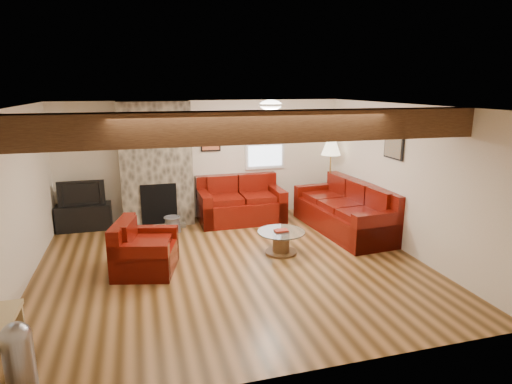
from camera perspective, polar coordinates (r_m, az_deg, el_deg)
The scene contains 16 objects.
room at distance 6.53m, azimuth -3.26°, elevation 0.34°, with size 8.00×8.00×8.00m.
oak_beam at distance 5.15m, azimuth -0.38°, elevation 8.68°, with size 6.00×0.36×0.38m, color #371E10.
chimney_breast at distance 8.84m, azimuth -13.14°, elevation 3.39°, with size 1.40×0.67×2.50m.
back_window at distance 9.39m, azimuth 1.22°, elevation 6.40°, with size 0.90×0.08×1.10m, color silver, non-canonical shape.
ceiling_dome at distance 7.46m, azimuth 1.98°, elevation 11.30°, with size 0.40×0.40×0.18m, color white, non-canonical shape.
artwork_back at distance 9.10m, azimuth -6.08°, elevation 7.03°, with size 0.42×0.06×0.52m, color black, non-canonical shape.
artwork_right at distance 7.87m, azimuth 17.84°, elevation 5.73°, with size 0.06×0.55×0.42m, color black, non-canonical shape.
sofa_three at distance 8.54m, azimuth 11.69°, elevation -2.04°, with size 2.45×1.03×0.95m, color #440804, non-canonical shape.
loveseat at distance 8.98m, azimuth -2.03°, elevation -1.02°, with size 1.76×1.01×0.93m, color #440804, non-canonical shape.
armchair_red at distance 6.81m, azimuth -14.53°, elevation -7.01°, with size 0.98×0.86×0.80m, color #440804, non-canonical shape.
coffee_table at distance 7.34m, azimuth 3.36°, elevation -6.70°, with size 0.81×0.81×0.42m.
tv_cabinet at distance 9.15m, azimuth -21.92°, elevation -3.11°, with size 1.03×0.41×0.51m, color black.
television at distance 9.03m, azimuth -22.21°, elevation -0.04°, with size 0.87×0.11×0.50m, color black.
floor_lamp at distance 9.39m, azimuth 9.96°, elevation 5.23°, with size 0.42×0.42×1.63m.
pedal_bin at distance 4.80m, azimuth -29.10°, elevation -18.57°, with size 0.27×0.27×0.68m, color #97979B, non-canonical shape.
coal_bucket at distance 8.54m, azimuth -11.10°, elevation -4.23°, with size 0.34×0.34×0.32m, color slate, non-canonical shape.
Camera 1 is at (-1.35, -6.20, 2.78)m, focal length 30.00 mm.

